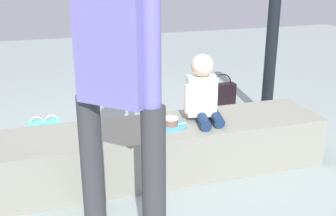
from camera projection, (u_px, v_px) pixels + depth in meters
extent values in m
plane|color=#94A29F|center=(167.00, 171.00, 3.10)|extent=(12.00, 12.00, 0.00)
cube|color=gray|center=(167.00, 149.00, 3.04)|extent=(2.31, 0.54, 0.37)
cylinder|color=navy|center=(203.00, 120.00, 2.96)|extent=(0.13, 0.26, 0.08)
cylinder|color=navy|center=(216.00, 117.00, 3.01)|extent=(0.13, 0.26, 0.08)
cube|color=white|center=(201.00, 96.00, 3.03)|extent=(0.23, 0.17, 0.28)
sphere|color=beige|center=(202.00, 65.00, 2.95)|extent=(0.16, 0.16, 0.16)
cylinder|color=beige|center=(188.00, 99.00, 2.98)|extent=(0.05, 0.05, 0.21)
cylinder|color=beige|center=(214.00, 94.00, 3.08)|extent=(0.05, 0.05, 0.21)
cylinder|color=#36373A|center=(154.00, 184.00, 2.11)|extent=(0.12, 0.12, 0.82)
cylinder|color=#36373A|center=(92.00, 167.00, 2.28)|extent=(0.12, 0.12, 0.82)
cube|color=#6E67B6|center=(116.00, 37.00, 1.95)|extent=(0.39, 0.40, 0.63)
cylinder|color=#6E67B6|center=(151.00, 53.00, 1.89)|extent=(0.10, 0.10, 0.59)
cylinder|color=#6E67B6|center=(85.00, 46.00, 2.05)|extent=(0.10, 0.10, 0.59)
cylinder|color=#4CA5D8|center=(171.00, 126.00, 2.95)|extent=(0.22, 0.22, 0.01)
cylinder|color=brown|center=(171.00, 122.00, 2.94)|extent=(0.10, 0.10, 0.05)
cylinder|color=silver|center=(171.00, 118.00, 2.93)|extent=(0.10, 0.10, 0.01)
cube|color=silver|center=(180.00, 124.00, 2.95)|extent=(0.11, 0.04, 0.00)
cube|color=#59C6B2|center=(46.00, 137.00, 3.36)|extent=(0.25, 0.12, 0.27)
torus|color=white|center=(37.00, 122.00, 3.30)|extent=(0.10, 0.01, 0.10)
torus|color=white|center=(51.00, 121.00, 3.33)|extent=(0.10, 0.01, 0.10)
cylinder|color=black|center=(266.00, 116.00, 4.15)|extent=(0.36, 0.36, 0.04)
cylinder|color=black|center=(271.00, 49.00, 3.93)|extent=(0.11, 0.11, 1.29)
cylinder|color=silver|center=(167.00, 130.00, 3.63)|extent=(0.07, 0.07, 0.16)
cone|color=silver|center=(167.00, 120.00, 3.60)|extent=(0.07, 0.07, 0.03)
cylinder|color=blue|center=(167.00, 117.00, 3.59)|extent=(0.03, 0.03, 0.02)
cylinder|color=silver|center=(132.00, 116.00, 3.98)|extent=(0.06, 0.06, 0.16)
cone|color=silver|center=(132.00, 106.00, 3.95)|extent=(0.06, 0.06, 0.03)
cylinder|color=#268C3F|center=(132.00, 104.00, 3.94)|extent=(0.03, 0.03, 0.02)
cylinder|color=red|center=(183.00, 117.00, 4.03)|extent=(0.07, 0.07, 0.09)
cube|color=white|center=(117.00, 142.00, 3.44)|extent=(0.32, 0.34, 0.12)
cube|color=black|center=(221.00, 95.00, 4.44)|extent=(0.30, 0.10, 0.25)
torus|color=black|center=(222.00, 84.00, 4.40)|extent=(0.22, 0.01, 0.22)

